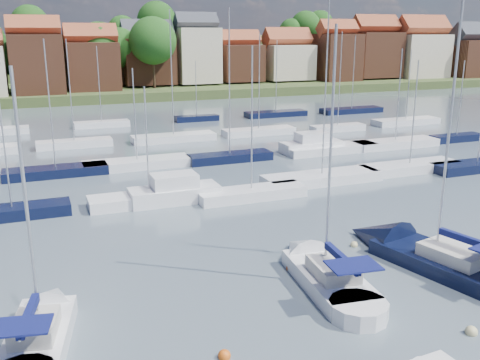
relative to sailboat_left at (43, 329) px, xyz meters
name	(u,v)px	position (x,y,z in m)	size (l,w,h in m)	color
ground	(175,148)	(15.59, 36.73, -0.37)	(260.00, 260.00, 0.00)	#44505C
sailboat_left	(43,329)	(0.00, 0.00, 0.00)	(4.23, 9.48, 12.60)	white
sailboat_centre	(320,271)	(14.17, 0.77, -0.01)	(3.93, 10.77, 14.36)	white
sailboat_navy	(419,254)	(20.73, 0.69, -0.02)	(6.20, 13.13, 17.53)	black
buoy_c	(224,358)	(6.83, -4.38, -0.37)	(0.53, 0.53, 0.53)	#D85914
buoy_d	(471,334)	(17.58, -6.65, -0.37)	(0.54, 0.54, 0.54)	beige
buoy_e	(354,246)	(18.34, 3.80, -0.37)	(0.45, 0.45, 0.45)	beige
buoy_h	(290,270)	(13.09, 2.22, -0.37)	(0.42, 0.42, 0.42)	#D85914
marina_field	(204,151)	(17.50, 31.88, 0.06)	(79.62, 41.41, 15.93)	white
far_shore_town	(95,64)	(17.82, 129.40, 4.24)	(212.46, 90.00, 22.27)	#3E4B25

